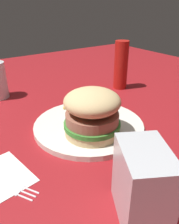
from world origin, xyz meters
TOP-DOWN VIEW (x-y plane):
  - ground_plane at (0.00, 0.00)m, footprint 1.60×1.60m
  - plate at (0.00, 0.02)m, footprint 0.25×0.25m
  - sandwich at (0.04, 0.00)m, footprint 0.12×0.12m
  - fries_pile at (-0.05, 0.04)m, footprint 0.09×0.10m
  - napkin_dispenser at (0.23, -0.06)m, footprint 0.11×0.10m
  - ketchup_bottle at (-0.16, 0.25)m, footprint 0.04×0.04m

SIDE VIEW (x-z plane):
  - ground_plane at x=0.00m, z-range 0.00..0.00m
  - plate at x=0.00m, z-range 0.00..0.01m
  - fries_pile at x=-0.05m, z-range 0.01..0.02m
  - napkin_dispenser at x=0.23m, z-range 0.00..0.11m
  - sandwich at x=0.04m, z-range 0.01..0.11m
  - ketchup_bottle at x=-0.16m, z-range 0.00..0.15m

